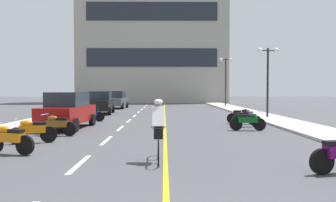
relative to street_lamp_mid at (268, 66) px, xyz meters
The scene contains 29 objects.
ground_plane 8.16m from the street_lamp_mid, 168.83° to the left, with size 140.00×140.00×0.00m, color #47474C.
curb_left 15.46m from the street_lamp_mid, 162.93° to the left, with size 2.40×72.00×0.12m, color #B7B2A8.
curb_right 5.64m from the street_lamp_mid, 89.98° to the left, with size 2.40×72.00×0.12m, color #B7B2A8.
lane_dash_1 16.78m from the street_lamp_mid, 124.12° to the right, with size 0.14×2.20×0.01m, color silver.
lane_dash_2 13.75m from the street_lamp_mid, 133.84° to the right, with size 0.14×2.20×0.01m, color silver.
lane_dash_3 11.33m from the street_lamp_mid, 148.77° to the right, with size 0.14×2.20×0.01m, color silver.
lane_dash_4 9.99m from the street_lamp_mid, behind, with size 0.14×2.20×0.01m, color silver.
lane_dash_5 10.16m from the street_lamp_mid, 165.25° to the left, with size 0.14×2.20×0.01m, color silver.
lane_dash_6 11.77m from the street_lamp_mid, 145.08° to the left, with size 0.14×2.20×0.01m, color silver.
lane_dash_7 14.35m from the street_lamp_mid, 131.43° to the left, with size 0.14×2.20×0.01m, color silver.
lane_dash_8 17.47m from the street_lamp_mid, 122.53° to the left, with size 0.14×2.20×0.01m, color silver.
lane_dash_9 20.90m from the street_lamp_mid, 116.53° to the left, with size 0.14×2.20×0.01m, color silver.
lane_dash_10 24.50m from the street_lamp_mid, 112.31° to the left, with size 0.14×2.20×0.01m, color silver.
lane_dash_11 28.20m from the street_lamp_mid, 109.19° to the left, with size 0.14×2.20×0.01m, color silver.
centre_line_yellow 8.97m from the street_lamp_mid, 147.53° to the left, with size 0.12×66.00×0.01m, color gold.
office_building 31.41m from the street_lamp_mid, 106.64° to the left, with size 22.35×7.76×21.98m.
street_lamp_mid is the anchor object (origin of this frame).
street_lamp_far 15.70m from the street_lamp_mid, 89.66° to the left, with size 1.46×0.36×5.47m.
parked_car_near 13.35m from the street_lamp_mid, 154.76° to the right, with size 2.15×4.30×1.82m.
parked_car_mid 13.15m from the street_lamp_mid, 159.97° to the left, with size 2.11×4.29×1.82m.
parked_car_far 17.31m from the street_lamp_mid, 134.29° to the left, with size 2.10×4.29×1.82m.
motorcycle_2 17.18m from the street_lamp_mid, 133.57° to the right, with size 1.66×0.73×0.92m.
motorcycle_3 15.89m from the street_lamp_mid, 139.01° to the right, with size 1.66×0.74×0.92m.
motorcycle_4 14.51m from the street_lamp_mid, 144.27° to the right, with size 1.70×0.60×0.92m.
motorcycle_5 7.86m from the street_lamp_mid, 114.48° to the right, with size 1.70×0.60×0.92m.
motorcycle_6 6.55m from the street_lamp_mid, 117.96° to the right, with size 1.69×0.63×0.92m.
motorcycle_7 5.34m from the street_lamp_mid, 125.85° to the right, with size 1.66×0.72×0.92m.
motorcycle_8 12.08m from the street_lamp_mid, 169.84° to the right, with size 1.70×0.60×0.92m.
cyclist_rider 15.33m from the street_lamp_mid, 118.24° to the right, with size 0.42×1.77×1.71m.
Camera 1 is at (0.22, -2.57, 1.94)m, focal length 35.24 mm.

